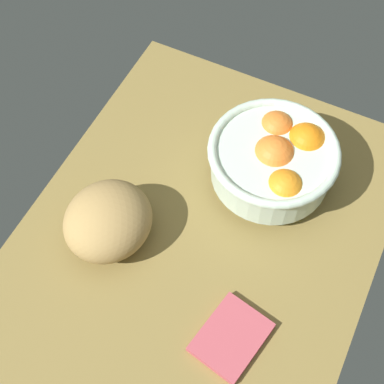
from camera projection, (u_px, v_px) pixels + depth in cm
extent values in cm
cube|color=olive|center=(199.00, 240.00, 98.06)|extent=(74.11, 57.27, 3.00)
cylinder|color=silver|center=(269.00, 177.00, 101.54)|extent=(9.76, 9.76, 2.32)
cylinder|color=silver|center=(272.00, 163.00, 97.64)|extent=(20.53, 20.53, 6.82)
torus|color=silver|center=(274.00, 151.00, 94.72)|extent=(22.13, 22.13, 1.60)
sphere|color=orange|center=(273.00, 157.00, 96.25)|extent=(7.44, 7.44, 7.44)
sphere|color=orange|center=(276.00, 130.00, 99.40)|extent=(6.62, 6.62, 6.62)
sphere|color=orange|center=(305.00, 143.00, 97.82)|extent=(7.07, 7.07, 7.07)
sphere|color=orange|center=(284.00, 189.00, 93.12)|extent=(6.69, 6.69, 6.69)
ellipsoid|color=tan|center=(108.00, 221.00, 92.72)|extent=(17.27, 16.34, 9.85)
cube|color=#B94D57|center=(231.00, 337.00, 87.14)|extent=(12.70, 10.75, 1.33)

